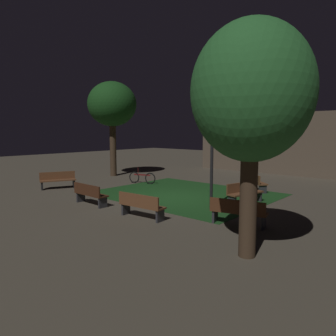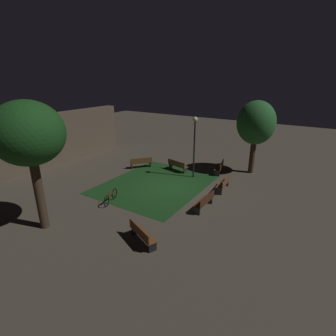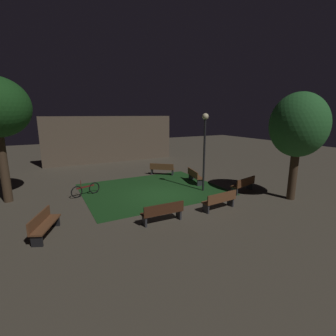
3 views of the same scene
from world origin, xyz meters
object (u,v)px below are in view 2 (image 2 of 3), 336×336
bench_front_left (177,165)px  tree_lawn_side (28,135)px  lamp_post_plaza_east (195,137)px  bench_near_trees (142,234)px  bench_lawn_edge (220,167)px  bench_corner (205,201)px  bench_front_right (224,184)px  bench_path_side (141,162)px  tree_back_left (256,123)px  bicycle (111,197)px

bench_front_left → tree_lawn_side: bearing=171.5°
lamp_post_plaza_east → bench_near_trees: bearing=-168.7°
bench_near_trees → lamp_post_plaza_east: 9.09m
bench_lawn_edge → bench_corner: bearing=-166.4°
bench_corner → lamp_post_plaza_east: lamp_post_plaza_east is taller
bench_front_right → bench_front_left: size_ratio=0.98×
bench_path_side → tree_back_left: (3.75, -8.01, 3.42)m
bench_front_left → bench_path_side: size_ratio=1.10×
tree_back_left → bicycle: 11.79m
bench_path_side → lamp_post_plaza_east: size_ratio=0.37×
bench_front_left → bicycle: bicycle is taller
bench_path_side → tree_lawn_side: (-9.67, -1.33, 4.27)m
bench_lawn_edge → bench_path_side: (-2.36, 5.96, 0.00)m
bench_front_left → lamp_post_plaza_east: 3.15m
bench_near_trees → tree_back_left: bearing=-8.1°
bench_near_trees → tree_lawn_side: tree_lawn_side is taller
bench_front_right → bench_near_trees: 7.56m
tree_back_left → bench_corner: bearing=175.4°
bench_near_trees → tree_back_left: tree_back_left is taller
bench_corner → tree_back_left: size_ratio=0.33×
tree_lawn_side → bench_path_side: bearing=7.9°
bench_corner → bench_lawn_edge: size_ratio=0.97×
bench_lawn_edge → bench_path_side: 6.41m
bench_corner → bench_front_right: same height
bench_path_side → tree_back_left: bearing=-64.9°
bench_front_right → bench_path_side: (0.62, 7.41, 0.00)m
bench_front_right → bicycle: size_ratio=1.11×
bench_front_right → lamp_post_plaza_east: bearing=69.3°
bicycle → bench_front_left: bearing=-5.5°
bench_lawn_edge → lamp_post_plaza_east: (-1.92, 1.34, 2.60)m
bench_near_trees → bench_path_side: bearing=37.9°
bench_lawn_edge → tree_lawn_side: bearing=159.0°
bench_corner → bench_lawn_edge: 6.20m
bench_corner → bench_lawn_edge: (6.02, 1.45, 0.00)m
bench_corner → tree_back_left: 8.19m
bench_front_right → bench_lawn_edge: same height
bench_corner → bench_path_side: 8.27m
bench_lawn_edge → bench_front_left: (-1.39, 3.04, 0.00)m
tree_back_left → bicycle: size_ratio=3.38×
bench_front_left → tree_lawn_side: 11.57m
bench_corner → lamp_post_plaza_east: size_ratio=0.40×
lamp_post_plaza_east → bench_path_side: bearing=95.4°
lamp_post_plaza_east → bench_corner: bearing=-145.7°
bench_corner → bench_near_trees: bearing=166.2°
bench_path_side → tree_lawn_side: 10.65m
bench_front_right → bench_lawn_edge: bearing=26.0°
tree_back_left → tree_lawn_side: tree_lawn_side is taller
bench_corner → tree_back_left: bearing=-4.6°
bench_front_right → bench_path_side: same height
bench_front_left → bench_near_trees: 9.69m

